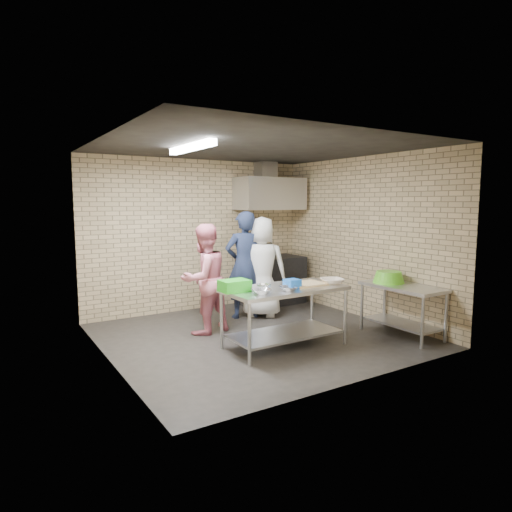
{
  "coord_description": "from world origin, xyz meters",
  "views": [
    {
      "loc": [
        -3.37,
        -5.34,
        1.95
      ],
      "look_at": [
        0.1,
        0.2,
        1.15
      ],
      "focal_mm": 31.19,
      "sensor_mm": 36.0,
      "label": 1
    }
  ],
  "objects_px": {
    "prep_table": "(284,317)",
    "woman_pink": "(204,279)",
    "green_basin": "(389,277)",
    "man_navy": "(244,265)",
    "stove": "(271,280)",
    "blue_tub": "(292,284)",
    "side_counter": "(402,310)",
    "green_crate": "(234,286)",
    "bottle_red": "(267,198)",
    "woman_white": "(262,267)"
  },
  "relations": [
    {
      "from": "woman_white",
      "to": "man_navy",
      "type": "bearing_deg",
      "value": 20.47
    },
    {
      "from": "green_crate",
      "to": "woman_white",
      "type": "relative_size",
      "value": 0.21
    },
    {
      "from": "side_counter",
      "to": "man_navy",
      "type": "bearing_deg",
      "value": 124.15
    },
    {
      "from": "man_navy",
      "to": "woman_pink",
      "type": "xyz_separation_m",
      "value": [
        -0.95,
        -0.45,
        -0.08
      ]
    },
    {
      "from": "side_counter",
      "to": "blue_tub",
      "type": "distance_m",
      "value": 1.82
    },
    {
      "from": "green_crate",
      "to": "prep_table",
      "type": "bearing_deg",
      "value": -9.73
    },
    {
      "from": "side_counter",
      "to": "green_basin",
      "type": "distance_m",
      "value": 0.52
    },
    {
      "from": "stove",
      "to": "bottle_red",
      "type": "distance_m",
      "value": 1.6
    },
    {
      "from": "blue_tub",
      "to": "green_basin",
      "type": "xyz_separation_m",
      "value": [
        1.68,
        -0.15,
        -0.04
      ]
    },
    {
      "from": "man_navy",
      "to": "woman_pink",
      "type": "relative_size",
      "value": 1.1
    },
    {
      "from": "man_navy",
      "to": "woman_pink",
      "type": "height_order",
      "value": "man_navy"
    },
    {
      "from": "man_navy",
      "to": "woman_pink",
      "type": "bearing_deg",
      "value": 36.71
    },
    {
      "from": "prep_table",
      "to": "woman_pink",
      "type": "bearing_deg",
      "value": 118.67
    },
    {
      "from": "stove",
      "to": "green_crate",
      "type": "relative_size",
      "value": 3.31
    },
    {
      "from": "green_crate",
      "to": "side_counter",
      "type": "bearing_deg",
      "value": -14.16
    },
    {
      "from": "prep_table",
      "to": "green_basin",
      "type": "distance_m",
      "value": 1.8
    },
    {
      "from": "blue_tub",
      "to": "woman_pink",
      "type": "xyz_separation_m",
      "value": [
        -0.68,
        1.26,
        -0.06
      ]
    },
    {
      "from": "woman_pink",
      "to": "woman_white",
      "type": "bearing_deg",
      "value": -178.37
    },
    {
      "from": "prep_table",
      "to": "side_counter",
      "type": "relative_size",
      "value": 1.36
    },
    {
      "from": "bottle_red",
      "to": "blue_tub",
      "type": "bearing_deg",
      "value": -116.63
    },
    {
      "from": "green_basin",
      "to": "blue_tub",
      "type": "bearing_deg",
      "value": 174.96
    },
    {
      "from": "man_navy",
      "to": "bottle_red",
      "type": "bearing_deg",
      "value": -128.06
    },
    {
      "from": "prep_table",
      "to": "bottle_red",
      "type": "relative_size",
      "value": 9.07
    },
    {
      "from": "prep_table",
      "to": "side_counter",
      "type": "distance_m",
      "value": 1.82
    },
    {
      "from": "prep_table",
      "to": "stove",
      "type": "distance_m",
      "value": 2.6
    },
    {
      "from": "man_navy",
      "to": "woman_white",
      "type": "bearing_deg",
      "value": 174.06
    },
    {
      "from": "green_crate",
      "to": "green_basin",
      "type": "height_order",
      "value": "green_crate"
    },
    {
      "from": "man_navy",
      "to": "prep_table",
      "type": "bearing_deg",
      "value": 90.08
    },
    {
      "from": "green_crate",
      "to": "bottle_red",
      "type": "xyz_separation_m",
      "value": [
        2.05,
        2.37,
        1.14
      ]
    },
    {
      "from": "woman_pink",
      "to": "green_basin",
      "type": "bearing_deg",
      "value": 134.73
    },
    {
      "from": "stove",
      "to": "blue_tub",
      "type": "bearing_deg",
      "value": -117.99
    },
    {
      "from": "side_counter",
      "to": "woman_white",
      "type": "height_order",
      "value": "woman_white"
    },
    {
      "from": "side_counter",
      "to": "blue_tub",
      "type": "relative_size",
      "value": 6.61
    },
    {
      "from": "prep_table",
      "to": "stove",
      "type": "bearing_deg",
      "value": 60.01
    },
    {
      "from": "green_crate",
      "to": "bottle_red",
      "type": "height_order",
      "value": "bottle_red"
    },
    {
      "from": "stove",
      "to": "woman_pink",
      "type": "distance_m",
      "value": 2.25
    },
    {
      "from": "prep_table",
      "to": "green_basin",
      "type": "height_order",
      "value": "green_basin"
    },
    {
      "from": "bottle_red",
      "to": "man_navy",
      "type": "relative_size",
      "value": 0.1
    },
    {
      "from": "blue_tub",
      "to": "woman_white",
      "type": "xyz_separation_m",
      "value": [
        0.56,
        1.62,
        -0.02
      ]
    },
    {
      "from": "prep_table",
      "to": "blue_tub",
      "type": "bearing_deg",
      "value": -63.43
    },
    {
      "from": "green_basin",
      "to": "man_navy",
      "type": "distance_m",
      "value": 2.33
    },
    {
      "from": "woman_white",
      "to": "woman_pink",
      "type": "bearing_deg",
      "value": 53.89
    },
    {
      "from": "green_crate",
      "to": "man_navy",
      "type": "distance_m",
      "value": 1.81
    },
    {
      "from": "green_basin",
      "to": "man_navy",
      "type": "xyz_separation_m",
      "value": [
        -1.41,
        1.86,
        0.06
      ]
    },
    {
      "from": "green_basin",
      "to": "woman_white",
      "type": "height_order",
      "value": "woman_white"
    },
    {
      "from": "stove",
      "to": "man_navy",
      "type": "height_order",
      "value": "man_navy"
    },
    {
      "from": "prep_table",
      "to": "woman_pink",
      "type": "xyz_separation_m",
      "value": [
        -0.63,
        1.16,
        0.41
      ]
    },
    {
      "from": "bottle_red",
      "to": "woman_pink",
      "type": "relative_size",
      "value": 0.11
    },
    {
      "from": "blue_tub",
      "to": "woman_pink",
      "type": "bearing_deg",
      "value": 118.5
    },
    {
      "from": "stove",
      "to": "man_navy",
      "type": "relative_size",
      "value": 0.67
    }
  ]
}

